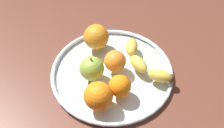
% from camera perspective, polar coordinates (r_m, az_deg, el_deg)
% --- Properties ---
extents(ground_plane, '(1.58, 1.58, 0.04)m').
position_cam_1_polar(ground_plane, '(0.88, 0.00, -2.89)').
color(ground_plane, brown).
extents(fruit_bowl, '(0.36, 0.36, 0.02)m').
position_cam_1_polar(fruit_bowl, '(0.86, 0.00, -1.69)').
color(fruit_bowl, silver).
rests_on(fruit_bowl, ground_plane).
extents(banana, '(0.20, 0.11, 0.04)m').
position_cam_1_polar(banana, '(0.86, 6.28, 0.31)').
color(banana, yellow).
rests_on(banana, fruit_bowl).
extents(apple, '(0.07, 0.07, 0.08)m').
position_cam_1_polar(apple, '(0.82, -3.96, -0.88)').
color(apple, '#91BA42').
rests_on(apple, fruit_bowl).
extents(orange_front_left, '(0.08, 0.08, 0.08)m').
position_cam_1_polar(orange_front_left, '(0.90, -3.08, 5.29)').
color(orange_front_left, orange).
rests_on(orange_front_left, fruit_bowl).
extents(orange_back_right, '(0.06, 0.06, 0.06)m').
position_cam_1_polar(orange_back_right, '(0.84, 0.60, 0.59)').
color(orange_back_right, orange).
rests_on(orange_back_right, fruit_bowl).
extents(orange_back_left, '(0.06, 0.06, 0.06)m').
position_cam_1_polar(orange_back_left, '(0.78, 1.84, -4.22)').
color(orange_back_left, orange).
rests_on(orange_back_left, fruit_bowl).
extents(orange_front_right, '(0.08, 0.08, 0.08)m').
position_cam_1_polar(orange_front_right, '(0.75, -2.68, -6.22)').
color(orange_front_right, orange).
rests_on(orange_front_right, fruit_bowl).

